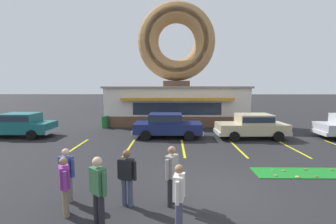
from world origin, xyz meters
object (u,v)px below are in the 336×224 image
at_px(pedestrian_hooded_kid, 179,195).
at_px(car_navy, 167,125).
at_px(car_champagne, 252,125).
at_px(pedestrian_blue_sweater_man, 65,184).
at_px(golf_ball, 272,170).
at_px(trash_bin, 105,122).
at_px(pedestrian_leather_jacket_man, 67,172).
at_px(pedestrian_clipboard_woman, 127,175).
at_px(pedestrian_beanie_man, 172,173).
at_px(pedestrian_crossing_woman, 98,188).
at_px(car_teal, 20,124).

bearing_deg(pedestrian_hooded_kid, car_navy, 92.74).
xyz_separation_m(car_champagne, pedestrian_blue_sweater_man, (-8.08, -8.87, 0.00)).
distance_m(golf_ball, trash_bin, 13.19).
distance_m(car_navy, pedestrian_leather_jacket_man, 8.76).
distance_m(pedestrian_clipboard_woman, trash_bin, 12.56).
bearing_deg(pedestrian_beanie_man, car_navy, 91.97).
bearing_deg(golf_ball, pedestrian_beanie_man, -147.26).
bearing_deg(pedestrian_blue_sweater_man, pedestrian_crossing_woman, -24.98).
bearing_deg(pedestrian_beanie_man, pedestrian_hooded_kid, -81.70).
distance_m(pedestrian_leather_jacket_man, pedestrian_clipboard_woman, 1.86).
bearing_deg(pedestrian_hooded_kid, pedestrian_crossing_woman, 176.36).
xyz_separation_m(car_champagne, pedestrian_hooded_kid, (-5.08, -9.48, 0.03)).
bearing_deg(pedestrian_clipboard_woman, pedestrian_hooded_kid, -37.19).
relative_size(golf_ball, pedestrian_hooded_kid, 0.03).
relative_size(pedestrian_beanie_man, pedestrian_crossing_woman, 0.99).
relative_size(pedestrian_hooded_kid, pedestrian_clipboard_woman, 0.99).
distance_m(pedestrian_crossing_woman, trash_bin, 13.33).
bearing_deg(pedestrian_leather_jacket_man, pedestrian_blue_sweater_man, -68.62).
relative_size(car_champagne, pedestrian_hooded_kid, 2.83).
height_order(golf_ball, car_navy, car_navy).
relative_size(car_champagne, pedestrian_beanie_man, 2.64).
bearing_deg(golf_ball, pedestrian_crossing_woman, -148.03).
bearing_deg(car_champagne, pedestrian_hooded_kid, -118.20).
xyz_separation_m(golf_ball, car_teal, (-14.22, 5.94, 0.82)).
relative_size(golf_ball, car_navy, 0.01).
xyz_separation_m(pedestrian_hooded_kid, pedestrian_clipboard_woman, (-1.44, 1.09, 0.01)).
distance_m(pedestrian_beanie_man, trash_bin, 12.98).
distance_m(car_teal, car_champagne, 15.42).
distance_m(golf_ball, pedestrian_blue_sweater_man, 7.61).
xyz_separation_m(car_navy, trash_bin, (-5.11, 3.31, -0.37)).
xyz_separation_m(pedestrian_blue_sweater_man, trash_bin, (-2.57, 12.33, -0.38)).
height_order(golf_ball, pedestrian_blue_sweater_man, pedestrian_blue_sweater_man).
distance_m(golf_ball, pedestrian_leather_jacket_man, 7.61).
height_order(car_teal, pedestrian_crossing_woman, pedestrian_crossing_woman).
bearing_deg(car_champagne, car_teal, 179.18).
bearing_deg(car_navy, pedestrian_beanie_man, -88.03).
bearing_deg(car_navy, car_teal, 179.64).
relative_size(pedestrian_clipboard_woman, trash_bin, 1.69).
relative_size(car_teal, pedestrian_blue_sweater_man, 2.87).
distance_m(pedestrian_hooded_kid, pedestrian_leather_jacket_man, 3.55).
distance_m(car_champagne, trash_bin, 11.21).
height_order(car_champagne, pedestrian_hooded_kid, pedestrian_hooded_kid).
height_order(car_navy, pedestrian_clipboard_woman, pedestrian_clipboard_woman).
relative_size(car_navy, pedestrian_blue_sweater_man, 2.89).
distance_m(car_navy, car_champagne, 5.55).
relative_size(pedestrian_leather_jacket_man, pedestrian_clipboard_woman, 0.98).
relative_size(car_champagne, pedestrian_blue_sweater_man, 2.90).
xyz_separation_m(pedestrian_blue_sweater_man, pedestrian_leather_jacket_man, (-0.29, 0.73, 0.01)).
distance_m(golf_ball, car_navy, 7.36).
xyz_separation_m(car_navy, car_champagne, (5.55, -0.16, 0.00)).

